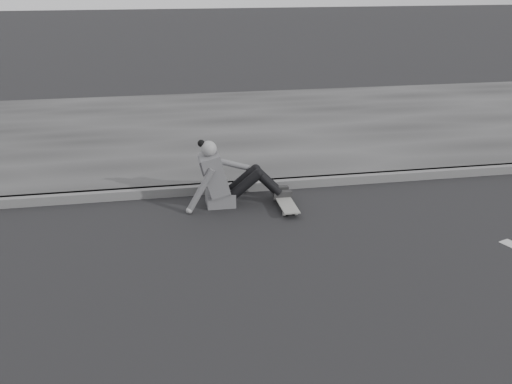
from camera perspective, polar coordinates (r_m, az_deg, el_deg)
ground at (r=5.51m, az=-0.33°, el=-9.74°), size 80.00×80.00×0.00m
curb at (r=7.78m, az=-3.73°, el=0.42°), size 24.00×0.16×0.12m
sidewalk at (r=10.64m, az=-5.75°, el=6.19°), size 24.00×6.00×0.12m
skateboard at (r=7.27m, az=2.93°, el=-1.03°), size 0.20×0.78×0.09m
seated_woman at (r=7.27m, az=-3.12°, el=1.40°), size 1.38×0.46×0.88m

